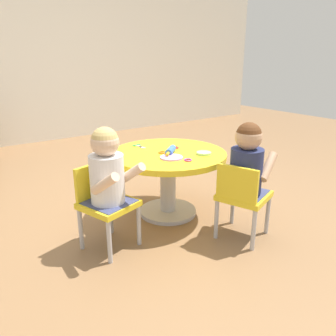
% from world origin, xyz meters
% --- Properties ---
extents(ground_plane, '(10.00, 10.00, 0.00)m').
position_xyz_m(ground_plane, '(0.00, 0.00, 0.00)').
color(ground_plane, olive).
extents(back_wall, '(8.00, 0.12, 2.80)m').
position_xyz_m(back_wall, '(0.00, 3.00, 1.40)').
color(back_wall, silver).
rests_on(back_wall, ground).
extents(craft_table, '(0.87, 0.87, 0.50)m').
position_xyz_m(craft_table, '(0.00, 0.00, 0.38)').
color(craft_table, silver).
rests_on(craft_table, ground).
extents(child_chair_left, '(0.38, 0.38, 0.54)m').
position_xyz_m(child_chair_left, '(-0.60, -0.15, 0.31)').
color(child_chair_left, '#B7B7BC').
rests_on(child_chair_left, ground).
extents(seated_child_left, '(0.36, 0.41, 0.51)m').
position_xyz_m(seated_child_left, '(-0.59, -0.19, 0.53)').
color(seated_child_left, '#3F4772').
rests_on(seated_child_left, ground).
extents(child_chair_right, '(0.38, 0.38, 0.54)m').
position_xyz_m(child_chair_right, '(0.17, -0.59, 0.31)').
color(child_chair_right, '#B7B7BC').
rests_on(child_chair_right, ground).
extents(seated_child_right, '(0.42, 0.37, 0.51)m').
position_xyz_m(seated_child_right, '(0.21, -0.58, 0.53)').
color(seated_child_right, '#3F4772').
rests_on(seated_child_right, ground).
extents(rolling_pin, '(0.19, 0.17, 0.05)m').
position_xyz_m(rolling_pin, '(-0.01, -0.05, 0.52)').
color(rolling_pin, '#3F72CC').
rests_on(rolling_pin, craft_table).
extents(craft_scissors, '(0.07, 0.13, 0.01)m').
position_xyz_m(craft_scissors, '(-0.09, 0.28, 0.50)').
color(craft_scissors, silver).
rests_on(craft_scissors, craft_table).
extents(playdough_blob_0, '(0.16, 0.16, 0.01)m').
position_xyz_m(playdough_blob_0, '(-0.07, -0.14, 0.50)').
color(playdough_blob_0, '#CC99E5').
rests_on(playdough_blob_0, craft_table).
extents(playdough_blob_1, '(0.11, 0.11, 0.02)m').
position_xyz_m(playdough_blob_1, '(0.18, -0.20, 0.51)').
color(playdough_blob_1, '#B2E58C').
rests_on(playdough_blob_1, craft_table).
extents(cookie_cutter_0, '(0.06, 0.06, 0.01)m').
position_xyz_m(cookie_cutter_0, '(-0.05, 0.01, 0.50)').
color(cookie_cutter_0, orange).
rests_on(cookie_cutter_0, craft_table).
extents(cookie_cutter_1, '(0.06, 0.06, 0.01)m').
position_xyz_m(cookie_cutter_1, '(-0.01, -0.25, 0.50)').
color(cookie_cutter_1, '#D83FA5').
rests_on(cookie_cutter_1, craft_table).
extents(cookie_cutter_2, '(0.06, 0.06, 0.01)m').
position_xyz_m(cookie_cutter_2, '(0.11, 0.06, 0.50)').
color(cookie_cutter_2, red).
rests_on(cookie_cutter_2, craft_table).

